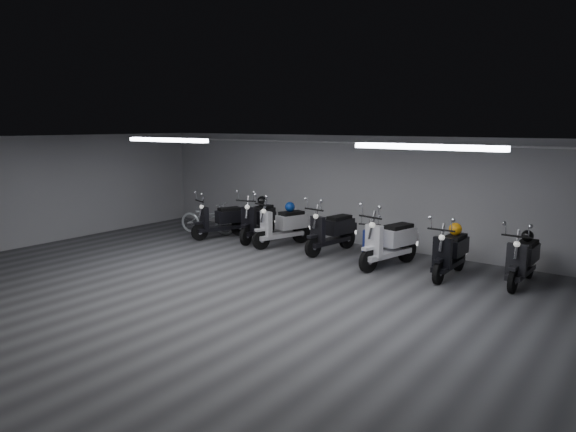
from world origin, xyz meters
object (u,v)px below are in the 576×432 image
Objects in this scene: scooter_7 at (450,245)px; helmet_0 at (527,236)px; helmet_3 at (455,229)px; scooter_1 at (258,214)px; helmet_2 at (262,201)px; bicycle at (207,215)px; scooter_3 at (331,224)px; scooter_9 at (523,252)px; scooter_6 at (389,234)px; helmet_1 at (290,207)px; scooter_4 at (373,236)px; scooter_2 at (282,219)px; scooter_0 at (220,214)px.

helmet_0 is at bearing 22.51° from scooter_7.
helmet_0 is at bearing 12.93° from helmet_3.
scooter_1 is 5.35m from scooter_7.
helmet_2 reaches higher than helmet_0.
bicycle is 7.29× the size of helmet_0.
scooter_9 is at bearing 8.63° from scooter_3.
scooter_6 is 7.50× the size of helmet_3.
scooter_6 reaches higher than helmet_1.
helmet_0 is 5.66m from helmet_1.
scooter_1 reaches higher than scooter_4.
helmet_3 is (3.04, -0.05, 0.26)m from scooter_3.
scooter_7 is at bearing -157.23° from helmet_0.
scooter_3 reaches higher than helmet_2.
helmet_2 is at bearing 178.85° from scooter_9.
helmet_1 is at bearing -179.87° from scooter_9.
scooter_4 is (2.60, 0.00, -0.11)m from scooter_2.
helmet_3 is at bearing 24.95° from scooter_0.
scooter_9 reaches higher than helmet_0.
helmet_3 is (1.81, 0.10, 0.37)m from scooter_4.
helmet_2 is at bearing 176.73° from helmet_3.
scooter_9 reaches higher than helmet_2.
scooter_4 is 0.89× the size of scooter_7.
scooter_6 reaches higher than scooter_0.
scooter_1 is 3.53m from scooter_4.
scooter_6 is 1.10× the size of scooter_7.
scooter_4 is 6.29× the size of helmet_1.
scooter_2 is 7.14× the size of helmet_3.
scooter_6 is (5.03, 0.05, 0.07)m from scooter_0.
helmet_2 is at bearing 56.15° from scooter_0.
scooter_0 is at bearing -176.84° from helmet_3.
bicycle is 6.05× the size of helmet_2.
bicycle is at bearing -162.18° from scooter_2.
scooter_0 is 1.96m from scooter_2.
scooter_2 reaches higher than scooter_4.
scooter_0 reaches higher than helmet_0.
scooter_7 is (1.33, 0.05, -0.06)m from scooter_6.
bicycle is (-7.06, 0.12, -0.13)m from scooter_7.
scooter_3 is 4.37m from helmet_0.
scooter_7 reaches higher than helmet_3.
scooter_6 reaches higher than scooter_3.
bicycle is (-2.64, -0.02, -0.16)m from scooter_2.
scooter_6 is (4.01, -0.35, 0.02)m from scooter_1.
scooter_1 reaches higher than scooter_2.
scooter_0 is 7.68m from scooter_9.
helmet_0 is at bearing 11.89° from scooter_3.
helmet_3 is (7.06, 0.13, 0.42)m from bicycle.
helmet_1 is (-3.00, 0.44, 0.26)m from scooter_6.
helmet_1 is at bearing 178.12° from helmet_3.
helmet_2 is at bearing 90.00° from scooter_1.
scooter_3 is 8.20× the size of helmet_0.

